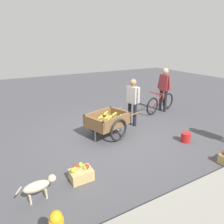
{
  "coord_description": "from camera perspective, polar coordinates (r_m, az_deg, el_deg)",
  "views": [
    {
      "loc": [
        2.67,
        4.57,
        2.61
      ],
      "look_at": [
        0.06,
        -0.07,
        0.75
      ],
      "focal_mm": 32.62,
      "sensor_mm": 36.0,
      "label": 1
    }
  ],
  "objects": [
    {
      "name": "vendor_person",
      "position": [
        6.46,
        5.82,
        3.77
      ],
      "size": [
        0.29,
        0.51,
        1.51
      ],
      "color": "black",
      "rests_on": "ground"
    },
    {
      "name": "fruit_cart",
      "position": [
        5.79,
        -1.21,
        -2.77
      ],
      "size": [
        1.8,
        1.22,
        0.71
      ],
      "color": "brown",
      "rests_on": "ground"
    },
    {
      "name": "cyclist_person",
      "position": [
        8.02,
        14.42,
        7.14
      ],
      "size": [
        0.27,
        0.6,
        1.67
      ],
      "color": "black",
      "rests_on": "ground"
    },
    {
      "name": "bicycle",
      "position": [
        8.05,
        13.43,
        2.45
      ],
      "size": [
        1.63,
        0.53,
        0.85
      ],
      "color": "black",
      "rests_on": "ground"
    },
    {
      "name": "ground_plane",
      "position": [
        5.9,
        0.88,
        -6.98
      ],
      "size": [
        24.0,
        24.0,
        0.0
      ],
      "primitive_type": "plane",
      "color": "#47474C"
    },
    {
      "name": "dog",
      "position": [
        3.9,
        -19.78,
        -18.86
      ],
      "size": [
        0.67,
        0.2,
        0.4
      ],
      "color": "beige",
      "rests_on": "ground"
    },
    {
      "name": "plastic_bucket",
      "position": [
        5.94,
        19.94,
        -6.69
      ],
      "size": [
        0.26,
        0.26,
        0.26
      ],
      "primitive_type": "cylinder",
      "color": "#B21E1E",
      "rests_on": "ground"
    },
    {
      "name": "apple_crate",
      "position": [
        4.24,
        -8.69,
        -16.76
      ],
      "size": [
        0.44,
        0.32,
        0.32
      ],
      "color": "tan",
      "rests_on": "ground"
    }
  ]
}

